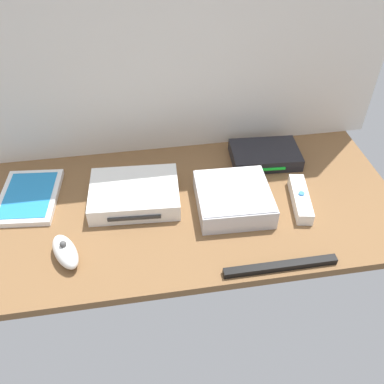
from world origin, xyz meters
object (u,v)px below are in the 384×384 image
(game_console, at_px, (135,194))
(game_case, at_px, (29,197))
(sensor_bar, at_px, (281,266))
(network_router, at_px, (265,155))
(mini_computer, at_px, (233,198))
(remote_wand, at_px, (300,199))
(remote_nunchuk, at_px, (65,252))

(game_console, xyz_separation_m, game_case, (-0.25, 0.05, -0.01))
(game_case, xyz_separation_m, sensor_bar, (0.54, -0.30, -0.00))
(game_console, bearing_deg, sensor_bar, -38.21)
(game_console, height_order, network_router, game_console)
(mini_computer, height_order, sensor_bar, mini_computer)
(game_console, xyz_separation_m, remote_wand, (0.39, -0.07, -0.01))
(network_router, height_order, remote_nunchuk, remote_nunchuk)
(mini_computer, bearing_deg, remote_wand, -5.48)
(game_case, xyz_separation_m, network_router, (0.61, 0.06, 0.01))
(remote_nunchuk, relative_size, sensor_bar, 0.46)
(game_case, bearing_deg, remote_nunchuk, -57.79)
(game_console, distance_m, network_router, 0.37)
(network_router, bearing_deg, game_case, -170.66)
(mini_computer, relative_size, remote_wand, 1.16)
(network_router, distance_m, remote_wand, 0.18)
(game_case, xyz_separation_m, remote_nunchuk, (0.10, -0.20, 0.01))
(sensor_bar, bearing_deg, network_router, 78.81)
(game_case, height_order, remote_wand, remote_wand)
(network_router, relative_size, remote_nunchuk, 1.71)
(game_case, bearing_deg, sensor_bar, -23.57)
(network_router, relative_size, sensor_bar, 0.78)
(network_router, bearing_deg, mini_computer, -123.90)
(game_console, distance_m, sensor_bar, 0.38)
(remote_wand, height_order, sensor_bar, remote_wand)
(mini_computer, bearing_deg, remote_nunchuk, -165.61)
(network_router, distance_m, sensor_bar, 0.37)
(game_console, distance_m, remote_nunchuk, 0.22)
(game_console, xyz_separation_m, network_router, (0.35, 0.11, -0.00))
(mini_computer, bearing_deg, sensor_bar, -74.47)
(mini_computer, bearing_deg, game_case, 167.89)
(remote_nunchuk, bearing_deg, sensor_bar, -35.60)
(game_console, relative_size, sensor_bar, 0.92)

